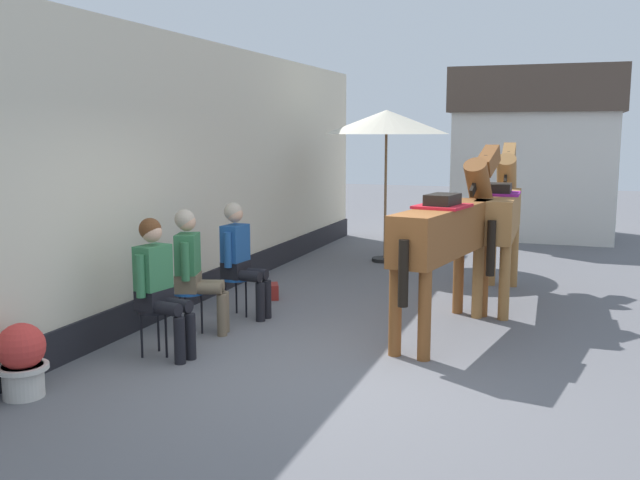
{
  "coord_description": "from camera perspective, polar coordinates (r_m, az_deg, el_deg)",
  "views": [
    {
      "loc": [
        2.17,
        -6.05,
        2.23
      ],
      "look_at": [
        -0.4,
        1.2,
        1.05
      ],
      "focal_mm": 39.99,
      "sensor_mm": 36.0,
      "label": 1
    }
  ],
  "objects": [
    {
      "name": "satchel_bag",
      "position": [
        9.61,
        -3.73,
        -4.11
      ],
      "size": [
        0.23,
        0.3,
        0.2
      ],
      "primitive_type": "cube",
      "rotation": [
        0.0,
        0.0,
        2.03
      ],
      "color": "maroon",
      "rests_on": "ground_plane"
    },
    {
      "name": "pub_facade_wall",
      "position": [
        8.93,
        -12.48,
        4.07
      ],
      "size": [
        0.34,
        14.0,
        3.4
      ],
      "color": "beige",
      "rests_on": "ground_plane"
    },
    {
      "name": "seated_visitor_near",
      "position": [
        7.19,
        -12.8,
        -3.17
      ],
      "size": [
        0.61,
        0.48,
        1.39
      ],
      "color": "black",
      "rests_on": "ground_plane"
    },
    {
      "name": "saddled_horse_near",
      "position": [
        7.97,
        10.28,
        0.85
      ],
      "size": [
        0.81,
        2.97,
        2.06
      ],
      "color": "brown",
      "rests_on": "ground_plane"
    },
    {
      "name": "distant_cottage",
      "position": [
        15.9,
        16.85,
        6.79
      ],
      "size": [
        3.4,
        2.6,
        3.5
      ],
      "color": "silver",
      "rests_on": "ground_plane"
    },
    {
      "name": "seated_visitor_middle",
      "position": [
        7.94,
        -10.08,
        -1.97
      ],
      "size": [
        0.61,
        0.48,
        1.39
      ],
      "color": "#194C99",
      "rests_on": "ground_plane"
    },
    {
      "name": "cafe_parasol",
      "position": [
        12.17,
        5.34,
        9.3
      ],
      "size": [
        2.1,
        2.1,
        2.58
      ],
      "color": "black",
      "rests_on": "ground_plane"
    },
    {
      "name": "seated_visitor_far",
      "position": [
        8.58,
        -6.42,
        -1.1
      ],
      "size": [
        0.61,
        0.49,
        1.39
      ],
      "color": "#194C99",
      "rests_on": "ground_plane"
    },
    {
      "name": "flower_planter_near",
      "position": [
        6.56,
        -22.75,
        -8.77
      ],
      "size": [
        0.43,
        0.43,
        0.64
      ],
      "color": "beige",
      "rests_on": "ground_plane"
    },
    {
      "name": "ground_plane",
      "position": [
        9.57,
        5.89,
        -4.8
      ],
      "size": [
        40.0,
        40.0,
        0.0
      ],
      "primitive_type": "plane",
      "color": "slate"
    },
    {
      "name": "saddled_horse_far",
      "position": [
        9.7,
        14.21,
        2.11
      ],
      "size": [
        0.51,
        3.0,
        2.06
      ],
      "color": "#9E6B38",
      "rests_on": "ground_plane"
    }
  ]
}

